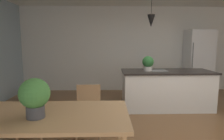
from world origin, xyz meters
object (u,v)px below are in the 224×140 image
at_px(dining_table, 42,120).
at_px(potted_plant_on_table, 35,96).
at_px(kitchen_island, 166,89).
at_px(refrigerator, 198,62).
at_px(chair_far_left, 33,112).
at_px(potted_plant_on_island, 148,63).
at_px(chair_far_right, 88,111).

xyz_separation_m(dining_table, potted_plant_on_table, (-0.02, -0.11, 0.30)).
distance_m(kitchen_island, refrigerator, 2.11).
relative_size(chair_far_left, kitchen_island, 0.42).
xyz_separation_m(kitchen_island, potted_plant_on_island, (-0.45, -0.00, 0.62)).
bearing_deg(chair_far_left, refrigerator, 36.36).
bearing_deg(chair_far_right, potted_plant_on_table, -115.30).
relative_size(chair_far_right, potted_plant_on_island, 2.53).
bearing_deg(kitchen_island, dining_table, -132.50).
bearing_deg(chair_far_right, dining_table, -117.31).
bearing_deg(refrigerator, potted_plant_on_table, -132.64).
relative_size(chair_far_right, refrigerator, 0.45).
distance_m(chair_far_left, potted_plant_on_table, 1.15).
relative_size(kitchen_island, potted_plant_on_table, 5.02).
bearing_deg(chair_far_right, chair_far_left, -179.99).
xyz_separation_m(chair_far_left, potted_plant_on_island, (2.10, 1.48, 0.61)).
bearing_deg(potted_plant_on_table, chair_far_left, 114.03).
distance_m(dining_table, potted_plant_on_island, 2.88).
height_order(dining_table, refrigerator, refrigerator).
distance_m(chair_far_right, potted_plant_on_island, 2.03).
height_order(refrigerator, potted_plant_on_table, refrigerator).
xyz_separation_m(chair_far_left, refrigerator, (3.99, 2.94, 0.50)).
bearing_deg(chair_far_left, potted_plant_on_island, 35.16).
distance_m(dining_table, chair_far_right, 0.96).
relative_size(refrigerator, potted_plant_on_table, 4.69).
bearing_deg(dining_table, refrigerator, 46.67).
distance_m(chair_far_left, chair_far_right, 0.86).
distance_m(dining_table, potted_plant_on_table, 0.32).
height_order(chair_far_left, potted_plant_on_island, potted_plant_on_island).
relative_size(dining_table, potted_plant_on_table, 4.61).
xyz_separation_m(potted_plant_on_island, potted_plant_on_table, (-1.68, -2.42, -0.09)).
bearing_deg(potted_plant_on_island, dining_table, -125.80).
distance_m(kitchen_island, potted_plant_on_island, 0.77).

